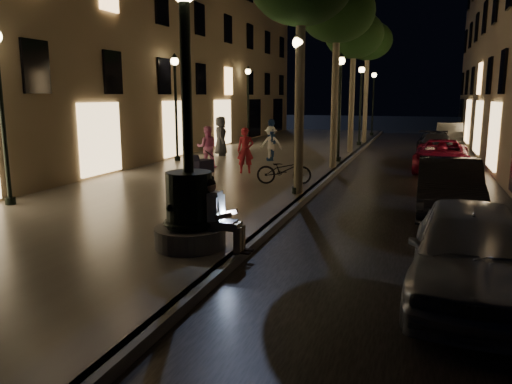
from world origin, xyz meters
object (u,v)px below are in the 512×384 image
at_px(car_second, 449,187).
at_px(tree_far, 368,42).
at_px(pedestrian_red, 245,150).
at_px(pedestrian_white, 271,143).
at_px(car_third, 442,156).
at_px(bicycle, 284,170).
at_px(car_rear, 436,145).
at_px(stroller, 202,167).
at_px(car_front, 470,251).
at_px(car_fifth, 449,135).
at_px(lamp_curb_a, 298,92).
at_px(lamp_curb_b, 340,94).
at_px(seated_man_laptop, 219,213).
at_px(pedestrian_blue, 271,140).
at_px(lamp_left_b, 176,94).
at_px(tree_second, 337,13).
at_px(lamp_left_c, 248,94).
at_px(lamp_curb_c, 361,94).
at_px(lamp_curb_d, 373,94).
at_px(fountain_lamppost, 189,197).
at_px(lamp_left_a, 0,92).
at_px(pedestrian_dark, 221,136).
at_px(pedestrian_pink, 207,147).
at_px(tree_third, 354,36).

bearing_deg(car_second, tree_far, 102.88).
xyz_separation_m(pedestrian_red, pedestrian_white, (-0.14, 3.89, -0.08)).
bearing_deg(car_third, bicycle, -128.05).
bearing_deg(car_rear, stroller, -126.72).
distance_m(car_front, car_fifth, 25.52).
distance_m(car_third, pedestrian_white, 7.41).
bearing_deg(lamp_curb_a, car_second, -8.61).
xyz_separation_m(tree_far, lamp_curb_b, (-0.08, -10.00, -3.20)).
bearing_deg(car_second, seated_man_laptop, -129.23).
relative_size(car_fifth, bicycle, 2.41).
bearing_deg(tree_far, pedestrian_blue, -106.12).
height_order(lamp_left_b, pedestrian_blue, lamp_left_b).
height_order(tree_second, car_third, tree_second).
distance_m(lamp_curb_a, pedestrian_white, 8.20).
bearing_deg(car_rear, bicycle, -117.43).
height_order(lamp_left_c, stroller, lamp_left_c).
xyz_separation_m(seated_man_laptop, pedestrian_blue, (-2.90, 13.39, 0.22)).
height_order(lamp_curb_a, car_fifth, lamp_curb_a).
bearing_deg(seated_man_laptop, car_third, 71.75).
distance_m(seated_man_laptop, car_fifth, 25.56).
bearing_deg(car_fifth, car_front, -90.42).
distance_m(lamp_curb_b, lamp_curb_c, 8.00).
bearing_deg(pedestrian_blue, seated_man_laptop, -6.33).
relative_size(car_front, pedestrian_blue, 2.33).
bearing_deg(lamp_left_b, lamp_curb_d, 68.47).
bearing_deg(fountain_lamppost, lamp_left_a, 162.65).
xyz_separation_m(car_rear, pedestrian_red, (-7.15, -9.37, 0.44)).
distance_m(lamp_left_a, pedestrian_dark, 12.69).
distance_m(car_rear, pedestrian_dark, 11.12).
height_order(tree_second, pedestrian_pink, tree_second).
xyz_separation_m(lamp_curb_a, lamp_left_a, (-7.10, -4.00, 0.00)).
relative_size(lamp_left_a, bicycle, 2.62).
distance_m(seated_man_laptop, lamp_curb_d, 30.09).
xyz_separation_m(fountain_lamppost, car_second, (5.00, 5.35, -0.47)).
height_order(seated_man_laptop, bicycle, seated_man_laptop).
bearing_deg(car_rear, seated_man_laptop, -106.33).
xyz_separation_m(lamp_left_c, stroller, (3.53, -15.09, -2.49)).
bearing_deg(stroller, car_front, -26.11).
height_order(car_second, pedestrian_red, pedestrian_red).
bearing_deg(pedestrian_red, tree_third, 50.04).
bearing_deg(pedestrian_pink, lamp_curb_a, 116.04).
xyz_separation_m(lamp_curb_b, stroller, (-3.57, -7.09, -2.49)).
xyz_separation_m(lamp_curb_c, car_rear, (4.30, -3.22, -2.60)).
height_order(seated_man_laptop, lamp_curb_c, lamp_curb_c).
xyz_separation_m(tree_third, pedestrian_dark, (-5.94, -3.53, -4.97)).
height_order(pedestrian_white, pedestrian_blue, pedestrian_blue).
bearing_deg(pedestrian_dark, seated_man_laptop, 179.56).
bearing_deg(pedestrian_blue, tree_far, 145.32).
distance_m(seated_man_laptop, car_second, 6.92).
bearing_deg(car_fifth, car_third, -92.57).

